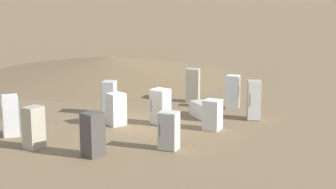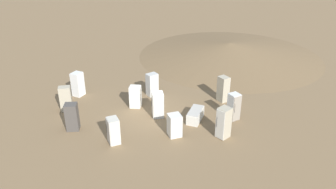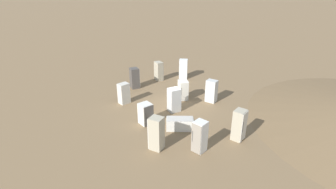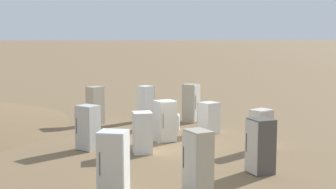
{
  "view_description": "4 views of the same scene",
  "coord_description": "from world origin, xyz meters",
  "px_view_note": "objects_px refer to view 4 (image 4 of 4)",
  "views": [
    {
      "loc": [
        13.69,
        21.65,
        6.98
      ],
      "look_at": [
        -0.97,
        -0.15,
        1.39
      ],
      "focal_mm": 60.0,
      "sensor_mm": 36.0,
      "label": 1
    },
    {
      "loc": [
        -4.52,
        18.62,
        10.84
      ],
      "look_at": [
        -1.14,
        -0.27,
        1.57
      ],
      "focal_mm": 35.0,
      "sensor_mm": 36.0,
      "label": 2
    },
    {
      "loc": [
        -16.95,
        3.02,
        8.66
      ],
      "look_at": [
        -0.71,
        0.38,
        1.4
      ],
      "focal_mm": 28.0,
      "sensor_mm": 36.0,
      "label": 3
    },
    {
      "loc": [
        18.49,
        -2.05,
        4.35
      ],
      "look_at": [
        -0.71,
        0.06,
        1.94
      ],
      "focal_mm": 50.0,
      "sensor_mm": 36.0,
      "label": 4
    }
  ],
  "objects_px": {
    "discarded_fridge_1": "(113,164)",
    "discarded_fridge_5": "(95,105)",
    "discarded_fridge_7": "(88,128)",
    "discarded_fridge_3": "(191,103)",
    "discarded_fridge_4": "(146,103)",
    "discarded_fridge_11": "(161,122)",
    "discarded_fridge_6": "(260,146)",
    "discarded_fridge_2": "(198,161)",
    "discarded_fridge_9": "(261,130)",
    "discarded_fridge_0": "(165,121)",
    "discarded_fridge_10": "(142,132)",
    "discarded_fridge_8": "(209,118)"
  },
  "relations": [
    {
      "from": "discarded_fridge_1",
      "to": "discarded_fridge_5",
      "type": "distance_m",
      "value": 10.78
    },
    {
      "from": "discarded_fridge_1",
      "to": "discarded_fridge_7",
      "type": "distance_m",
      "value": 5.56
    },
    {
      "from": "discarded_fridge_3",
      "to": "discarded_fridge_4",
      "type": "distance_m",
      "value": 2.35
    },
    {
      "from": "discarded_fridge_5",
      "to": "discarded_fridge_1",
      "type": "bearing_deg",
      "value": -127.26
    },
    {
      "from": "discarded_fridge_3",
      "to": "discarded_fridge_5",
      "type": "relative_size",
      "value": 1.02
    },
    {
      "from": "discarded_fridge_1",
      "to": "discarded_fridge_11",
      "type": "distance_m",
      "value": 9.34
    },
    {
      "from": "discarded_fridge_6",
      "to": "discarded_fridge_11",
      "type": "bearing_deg",
      "value": 3.37
    },
    {
      "from": "discarded_fridge_1",
      "to": "discarded_fridge_2",
      "type": "xyz_separation_m",
      "value": [
        -0.18,
        2.36,
        -0.03
      ]
    },
    {
      "from": "discarded_fridge_2",
      "to": "discarded_fridge_7",
      "type": "distance_m",
      "value": 6.27
    },
    {
      "from": "discarded_fridge_5",
      "to": "discarded_fridge_6",
      "type": "relative_size",
      "value": 1.07
    },
    {
      "from": "discarded_fridge_9",
      "to": "discarded_fridge_11",
      "type": "bearing_deg",
      "value": -86.1
    },
    {
      "from": "discarded_fridge_2",
      "to": "discarded_fridge_9",
      "type": "height_order",
      "value": "discarded_fridge_2"
    },
    {
      "from": "discarded_fridge_4",
      "to": "discarded_fridge_9",
      "type": "height_order",
      "value": "discarded_fridge_4"
    },
    {
      "from": "discarded_fridge_0",
      "to": "discarded_fridge_3",
      "type": "relative_size",
      "value": 0.89
    },
    {
      "from": "discarded_fridge_5",
      "to": "discarded_fridge_9",
      "type": "bearing_deg",
      "value": -85.13
    },
    {
      "from": "discarded_fridge_4",
      "to": "discarded_fridge_1",
      "type": "bearing_deg",
      "value": -47.09
    },
    {
      "from": "discarded_fridge_10",
      "to": "discarded_fridge_8",
      "type": "bearing_deg",
      "value": 41.92
    },
    {
      "from": "discarded_fridge_0",
      "to": "discarded_fridge_10",
      "type": "xyz_separation_m",
      "value": [
        1.81,
        -1.05,
        -0.08
      ]
    },
    {
      "from": "discarded_fridge_11",
      "to": "discarded_fridge_1",
      "type": "bearing_deg",
      "value": -3.56
    },
    {
      "from": "discarded_fridge_10",
      "to": "discarded_fridge_5",
      "type": "bearing_deg",
      "value": 104.48
    },
    {
      "from": "discarded_fridge_2",
      "to": "discarded_fridge_6",
      "type": "relative_size",
      "value": 1.0
    },
    {
      "from": "discarded_fridge_2",
      "to": "discarded_fridge_9",
      "type": "xyz_separation_m",
      "value": [
        -4.5,
        3.24,
        -0.09
      ]
    },
    {
      "from": "discarded_fridge_4",
      "to": "discarded_fridge_6",
      "type": "height_order",
      "value": "discarded_fridge_4"
    },
    {
      "from": "discarded_fridge_2",
      "to": "discarded_fridge_4",
      "type": "relative_size",
      "value": 0.97
    },
    {
      "from": "discarded_fridge_3",
      "to": "discarded_fridge_5",
      "type": "height_order",
      "value": "discarded_fridge_3"
    },
    {
      "from": "discarded_fridge_2",
      "to": "discarded_fridge_11",
      "type": "xyz_separation_m",
      "value": [
        -8.89,
        -0.18,
        -0.51
      ]
    },
    {
      "from": "discarded_fridge_5",
      "to": "discarded_fridge_0",
      "type": "bearing_deg",
      "value": -96.19
    },
    {
      "from": "discarded_fridge_6",
      "to": "discarded_fridge_7",
      "type": "height_order",
      "value": "discarded_fridge_6"
    },
    {
      "from": "discarded_fridge_1",
      "to": "discarded_fridge_3",
      "type": "bearing_deg",
      "value": -94.13
    },
    {
      "from": "discarded_fridge_4",
      "to": "discarded_fridge_5",
      "type": "relative_size",
      "value": 0.96
    },
    {
      "from": "discarded_fridge_1",
      "to": "discarded_fridge_11",
      "type": "xyz_separation_m",
      "value": [
        -9.07,
        2.18,
        -0.54
      ]
    },
    {
      "from": "discarded_fridge_0",
      "to": "discarded_fridge_11",
      "type": "distance_m",
      "value": 2.56
    },
    {
      "from": "discarded_fridge_11",
      "to": "discarded_fridge_3",
      "type": "bearing_deg",
      "value": 146.87
    },
    {
      "from": "discarded_fridge_0",
      "to": "discarded_fridge_3",
      "type": "bearing_deg",
      "value": -131.79
    },
    {
      "from": "discarded_fridge_9",
      "to": "discarded_fridge_11",
      "type": "xyz_separation_m",
      "value": [
        -4.39,
        -3.42,
        -0.42
      ]
    },
    {
      "from": "discarded_fridge_4",
      "to": "discarded_fridge_10",
      "type": "distance_m",
      "value": 6.77
    },
    {
      "from": "discarded_fridge_3",
      "to": "discarded_fridge_4",
      "type": "height_order",
      "value": "discarded_fridge_3"
    },
    {
      "from": "discarded_fridge_0",
      "to": "discarded_fridge_4",
      "type": "distance_m",
      "value": 4.96
    },
    {
      "from": "discarded_fridge_8",
      "to": "discarded_fridge_3",
      "type": "bearing_deg",
      "value": 67.65
    },
    {
      "from": "discarded_fridge_4",
      "to": "discarded_fridge_7",
      "type": "xyz_separation_m",
      "value": [
        6.02,
        -2.62,
        -0.04
      ]
    },
    {
      "from": "discarded_fridge_3",
      "to": "discarded_fridge_1",
      "type": "bearing_deg",
      "value": 17.53
    },
    {
      "from": "discarded_fridge_6",
      "to": "discarded_fridge_9",
      "type": "relative_size",
      "value": 1.11
    },
    {
      "from": "discarded_fridge_2",
      "to": "discarded_fridge_10",
      "type": "height_order",
      "value": "discarded_fridge_2"
    },
    {
      "from": "discarded_fridge_6",
      "to": "discarded_fridge_7",
      "type": "distance_m",
      "value": 6.79
    },
    {
      "from": "discarded_fridge_1",
      "to": "discarded_fridge_3",
      "type": "distance_m",
      "value": 11.56
    },
    {
      "from": "discarded_fridge_0",
      "to": "discarded_fridge_5",
      "type": "xyz_separation_m",
      "value": [
        -4.19,
        -3.06,
        0.09
      ]
    },
    {
      "from": "discarded_fridge_4",
      "to": "discarded_fridge_5",
      "type": "bearing_deg",
      "value": -112.85
    },
    {
      "from": "discarded_fridge_1",
      "to": "discarded_fridge_2",
      "type": "distance_m",
      "value": 2.36
    },
    {
      "from": "discarded_fridge_1",
      "to": "discarded_fridge_0",
      "type": "bearing_deg",
      "value": -92.28
    },
    {
      "from": "discarded_fridge_5",
      "to": "discarded_fridge_10",
      "type": "xyz_separation_m",
      "value": [
        6.0,
        2.01,
        -0.17
      ]
    }
  ]
}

